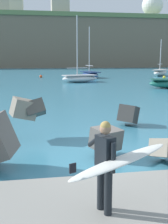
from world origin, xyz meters
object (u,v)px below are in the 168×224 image
(boat_near_right, at_px, (160,72))
(radar_dome, at_px, (152,7))
(station_building_central, at_px, (17,6))
(boat_mid_centre, at_px, (90,74))
(mooring_buoy_middle, at_px, (164,77))
(mooring_buoy_inner, at_px, (41,76))
(mooring_buoy_outer, at_px, (166,81))
(station_building_west, at_px, (60,7))
(surfer_with_board, at_px, (110,161))
(boat_far_centre, at_px, (80,78))
(station_building_east, at_px, (11,8))

(boat_near_right, relative_size, radar_dome, 0.56)
(radar_dome, xyz_separation_m, station_building_central, (-49.39, -11.50, -3.18))
(boat_mid_centre, xyz_separation_m, mooring_buoy_middle, (10.40, -3.93, -0.33))
(mooring_buoy_inner, distance_m, mooring_buoy_middle, 18.65)
(mooring_buoy_outer, height_order, station_building_west, station_building_west)
(surfer_with_board, relative_size, radar_dome, 0.19)
(boat_near_right, distance_m, station_building_central, 58.72)
(mooring_buoy_outer, distance_m, radar_dome, 81.32)
(surfer_with_board, height_order, boat_far_centre, boat_far_centre)
(boat_far_centre, bearing_deg, boat_near_right, 32.29)
(boat_far_centre, bearing_deg, station_building_central, 100.60)
(boat_near_right, height_order, station_building_central, station_building_central)
(mooring_buoy_inner, xyz_separation_m, radar_dome, (43.15, 61.71, 21.66))
(boat_far_centre, bearing_deg, radar_dome, 61.43)
(mooring_buoy_outer, bearing_deg, station_building_west, 97.15)
(boat_near_right, xyz_separation_m, boat_far_centre, (-15.20, -9.60, -0.07))
(mooring_buoy_middle, height_order, station_building_west, station_building_west)
(radar_dome, height_order, station_building_east, radar_dome)
(boat_far_centre, xyz_separation_m, station_building_east, (-12.74, 59.44, 17.57))
(mooring_buoy_inner, bearing_deg, mooring_buoy_middle, -15.83)
(boat_near_right, relative_size, station_building_central, 1.00)
(surfer_with_board, distance_m, station_building_east, 92.25)
(mooring_buoy_inner, bearing_deg, boat_mid_centre, -8.76)
(mooring_buoy_inner, relative_size, station_building_west, 0.06)
(mooring_buoy_middle, bearing_deg, radar_dome, 69.32)
(station_building_west, bearing_deg, mooring_buoy_outer, -82.85)
(boat_near_right, relative_size, mooring_buoy_outer, 13.62)
(station_building_central, distance_m, station_building_east, 1.89)
(mooring_buoy_inner, relative_size, mooring_buoy_middle, 1.00)
(radar_dome, xyz_separation_m, station_building_west, (-35.83, -10.72, -2.97))
(surfer_with_board, distance_m, station_building_west, 92.50)
(surfer_with_board, relative_size, boat_near_right, 0.35)
(radar_dome, distance_m, station_building_central, 50.81)
(surfer_with_board, bearing_deg, mooring_buoy_outer, 62.78)
(surfer_with_board, height_order, radar_dome, radar_dome)
(boat_far_centre, bearing_deg, station_building_west, 87.57)
(boat_near_right, height_order, boat_mid_centre, boat_mid_centre)
(mooring_buoy_middle, xyz_separation_m, mooring_buoy_outer, (-2.78, -6.41, 0.00))
(surfer_with_board, xyz_separation_m, station_building_east, (-8.67, 90.29, 16.83))
(boat_mid_centre, height_order, station_building_central, station_building_central)
(radar_dome, bearing_deg, station_building_east, -167.86)
(mooring_buoy_middle, bearing_deg, boat_far_centre, -164.56)
(boat_near_right, height_order, boat_far_centre, boat_far_centre)
(boat_near_right, bearing_deg, radar_dome, 69.15)
(mooring_buoy_middle, xyz_separation_m, station_building_east, (-25.89, 55.81, 17.89))
(boat_far_centre, distance_m, station_building_central, 62.64)
(mooring_buoy_middle, relative_size, station_building_west, 0.06)
(boat_far_centre, height_order, mooring_buoy_inner, boat_far_centre)
(mooring_buoy_outer, distance_m, station_building_central, 67.88)
(mooring_buoy_inner, relative_size, station_building_central, 0.07)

